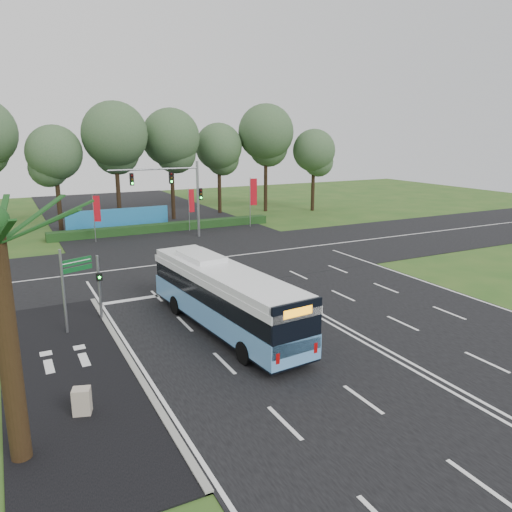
% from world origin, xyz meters
% --- Properties ---
extents(ground, '(120.00, 120.00, 0.00)m').
position_xyz_m(ground, '(0.00, 0.00, 0.00)').
color(ground, '#27501A').
rests_on(ground, ground).
extents(road_main, '(20.00, 120.00, 0.04)m').
position_xyz_m(road_main, '(0.00, 0.00, 0.02)').
color(road_main, black).
rests_on(road_main, ground).
extents(road_cross, '(120.00, 14.00, 0.05)m').
position_xyz_m(road_cross, '(0.00, 12.00, 0.03)').
color(road_cross, black).
rests_on(road_cross, ground).
extents(bike_path, '(5.00, 18.00, 0.06)m').
position_xyz_m(bike_path, '(-12.50, -3.00, 0.03)').
color(bike_path, black).
rests_on(bike_path, ground).
extents(kerb_strip, '(0.25, 18.00, 0.12)m').
position_xyz_m(kerb_strip, '(-10.10, -3.00, 0.06)').
color(kerb_strip, gray).
rests_on(kerb_strip, ground).
extents(city_bus, '(3.51, 11.93, 3.37)m').
position_xyz_m(city_bus, '(-5.06, -1.58, 1.70)').
color(city_bus, '#5B9AD4').
rests_on(city_bus, ground).
extents(pedestrian_signal, '(0.30, 0.42, 3.44)m').
position_xyz_m(pedestrian_signal, '(-10.20, 2.63, 1.88)').
color(pedestrian_signal, gray).
rests_on(pedestrian_signal, ground).
extents(street_sign, '(1.54, 0.67, 4.19)m').
position_xyz_m(street_sign, '(-11.72, 1.65, 2.63)').
color(street_sign, gray).
rests_on(street_sign, ground).
extents(utility_cabinet, '(0.72, 0.65, 0.99)m').
position_xyz_m(utility_cabinet, '(-12.50, -6.33, 0.49)').
color(utility_cabinet, '#B5A792').
rests_on(utility_cabinet, ground).
extents(banner_flag_left, '(0.59, 0.29, 4.25)m').
position_xyz_m(banner_flag_left, '(-6.87, 22.20, 2.78)').
color(banner_flag_left, gray).
rests_on(banner_flag_left, ground).
extents(banner_flag_mid, '(0.62, 0.12, 4.20)m').
position_xyz_m(banner_flag_mid, '(2.41, 23.61, 2.76)').
color(banner_flag_mid, gray).
rests_on(banner_flag_mid, ground).
extents(banner_flag_right, '(0.72, 0.28, 5.09)m').
position_xyz_m(banner_flag_right, '(8.79, 22.74, 3.29)').
color(banner_flag_right, gray).
rests_on(banner_flag_right, ground).
extents(traffic_light_gantry, '(8.41, 0.28, 7.00)m').
position_xyz_m(traffic_light_gantry, '(0.21, 20.50, 4.66)').
color(traffic_light_gantry, gray).
rests_on(traffic_light_gantry, ground).
extents(hedge, '(22.00, 1.20, 0.80)m').
position_xyz_m(hedge, '(0.00, 24.50, 0.40)').
color(hedge, '#173513').
rests_on(hedge, ground).
extents(blue_hoarding, '(10.00, 0.30, 2.20)m').
position_xyz_m(blue_hoarding, '(-4.00, 27.00, 1.10)').
color(blue_hoarding, '#2075B2').
rests_on(blue_hoarding, ground).
extents(eucalyptus_row, '(47.01, 9.72, 12.92)m').
position_xyz_m(eucalyptus_row, '(-0.35, 31.16, 8.74)').
color(eucalyptus_row, black).
rests_on(eucalyptus_row, ground).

